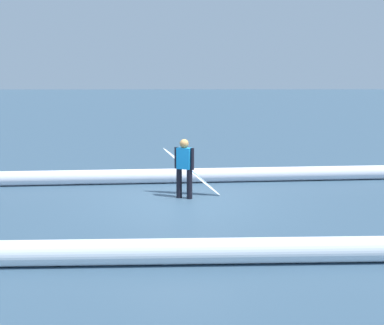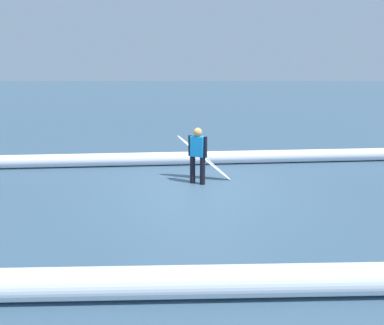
{
  "view_description": "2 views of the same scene",
  "coord_description": "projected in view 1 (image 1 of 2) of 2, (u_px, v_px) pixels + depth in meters",
  "views": [
    {
      "loc": [
        0.01,
        12.66,
        3.12
      ],
      "look_at": [
        -0.22,
        1.56,
        1.25
      ],
      "focal_mm": 51.46,
      "sensor_mm": 36.0,
      "label": 1
    },
    {
      "loc": [
        0.16,
        8.07,
        2.9
      ],
      "look_at": [
        0.09,
        1.57,
        1.15
      ],
      "focal_mm": 32.54,
      "sensor_mm": 36.0,
      "label": 2
    }
  ],
  "objects": [
    {
      "name": "ground_plane",
      "position": [
        181.0,
        204.0,
        13.0
      ],
      "size": [
        155.86,
        155.86,
        0.0
      ],
      "primitive_type": "plane",
      "color": "#38536A"
    },
    {
      "name": "wave_crest_midground",
      "position": [
        127.0,
        252.0,
        8.91
      ],
      "size": [
        20.15,
        0.77,
        0.42
      ],
      "primitive_type": "cylinder",
      "rotation": [
        0.0,
        1.57,
        0.02
      ],
      "color": "white",
      "rests_on": "ground_plane"
    },
    {
      "name": "surfboard",
      "position": [
        192.0,
        172.0,
        13.87
      ],
      "size": [
        1.5,
        0.5,
        1.21
      ],
      "color": "white",
      "rests_on": "ground_plane"
    },
    {
      "name": "wave_crest_foreground",
      "position": [
        211.0,
        175.0,
        15.48
      ],
      "size": [
        16.86,
        1.58,
        0.4
      ],
      "primitive_type": "cylinder",
      "rotation": [
        0.0,
        1.57,
        0.07
      ],
      "color": "white",
      "rests_on": "ground_plane"
    },
    {
      "name": "surfer",
      "position": [
        184.0,
        165.0,
        13.43
      ],
      "size": [
        0.48,
        0.33,
        1.47
      ],
      "rotation": [
        0.0,
        0.0,
        2.71
      ],
      "color": "black",
      "rests_on": "ground_plane"
    }
  ]
}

